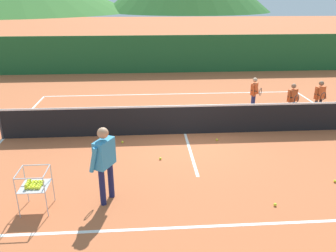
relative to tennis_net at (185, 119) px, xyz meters
The scene contains 17 objects.
ground_plane 0.50m from the tennis_net, ahead, with size 120.00×120.00×0.00m, color #BC6038.
line_baseline_near 4.71m from the tennis_net, 90.00° to the right, with size 11.46×0.08×0.01m, color white.
line_baseline_far 4.70m from the tennis_net, 90.00° to the left, with size 11.46×0.08×0.01m, color white.
line_sideline_west 5.75m from the tennis_net, behind, with size 0.08×9.36×0.01m, color white.
line_service_center 0.50m from the tennis_net, ahead, with size 0.08×5.56×0.01m, color white.
tennis_net is the anchor object (origin of this frame).
instructor 4.25m from the tennis_net, 120.50° to the right, with size 0.55×0.85×1.72m.
student_0 3.65m from the tennis_net, 36.92° to the left, with size 0.43×0.70×1.29m.
student_1 4.20m from the tennis_net, 17.15° to the left, with size 0.51×0.64×1.28m.
student_2 5.30m from the tennis_net, 15.53° to the left, with size 0.54×0.61×1.31m.
ball_cart 5.27m from the tennis_net, 132.90° to the right, with size 0.58×0.58×0.90m.
tennis_ball_0 2.04m from the tennis_net, 116.54° to the right, with size 0.07×0.07×0.07m, color yellow.
tennis_ball_1 4.39m from the tennis_net, 70.43° to the right, with size 0.07×0.07×0.07m, color yellow.
tennis_ball_2 4.63m from the tennis_net, 45.07° to the right, with size 0.07×0.07×0.07m, color yellow.
tennis_ball_5 1.20m from the tennis_net, 33.95° to the right, with size 0.07×0.07×0.07m, color yellow.
tennis_ball_8 2.12m from the tennis_net, 163.50° to the right, with size 0.07×0.07×0.07m, color yellow.
windscreen_fence 9.17m from the tennis_net, 90.00° to the left, with size 25.21×0.08×2.10m, color #1E5B2D.
Camera 1 is at (-1.25, -10.03, 4.24)m, focal length 36.08 mm.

